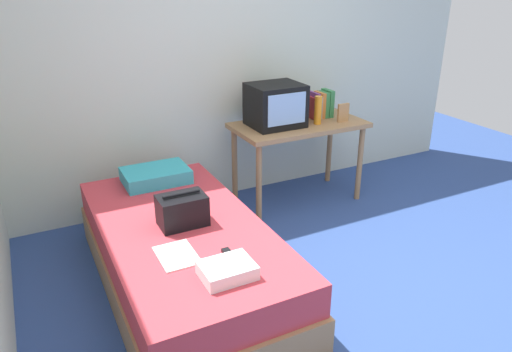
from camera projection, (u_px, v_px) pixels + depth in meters
ground_plane at (357, 307)px, 3.05m from camera, size 8.00×8.00×0.00m
wall_back at (226, 55)px, 4.18m from camera, size 5.20×0.10×2.60m
bed at (184, 257)px, 3.16m from camera, size 1.00×2.00×0.48m
desk at (299, 133)px, 4.25m from camera, size 1.16×0.60×0.75m
tv at (275, 105)px, 4.07m from camera, size 0.44×0.39×0.36m
water_bottle at (318, 110)px, 4.14m from camera, size 0.07×0.07×0.24m
book_row at (320, 105)px, 4.34m from camera, size 0.21×0.17×0.24m
picture_frame at (343, 113)px, 4.22m from camera, size 0.11×0.02×0.16m
pillow at (156, 175)px, 3.68m from camera, size 0.49×0.34×0.11m
handbag at (182, 210)px, 3.03m from camera, size 0.30×0.20×0.23m
magazine at (177, 255)px, 2.73m from camera, size 0.21×0.29×0.01m
remote_dark at (230, 256)px, 2.71m from camera, size 0.04×0.16×0.02m
folded_towel at (227, 270)px, 2.53m from camera, size 0.28×0.22×0.08m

